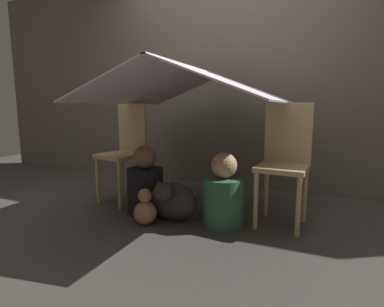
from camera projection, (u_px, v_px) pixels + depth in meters
The scene contains 10 objects.
ground_plane at pixel (185, 217), 2.51m from camera, with size 8.80×8.80×0.00m, color #47423D.
wall_back at pixel (228, 77), 3.39m from camera, with size 7.00×0.05×2.50m.
chair_left at pixel (126, 148), 2.91m from camera, with size 0.43×0.43×0.95m.
chair_right at pixel (285, 158), 2.32m from camera, with size 0.39×0.39×0.95m.
sheet_canopy at pixel (192, 85), 2.47m from camera, with size 1.50×1.48×0.30m.
person_front at pixel (145, 185), 2.59m from camera, with size 0.31×0.31×0.59m.
person_second at pixel (224, 195), 2.32m from camera, with size 0.32×0.32×0.57m.
dog at pixel (172, 200), 2.41m from camera, with size 0.41×0.36×0.37m.
floor_cushion at pixel (167, 200), 2.80m from camera, with size 0.43×0.35×0.10m.
plush_toy at pixel (145, 210), 2.35m from camera, with size 0.18×0.18×0.29m.
Camera 1 is at (1.00, -2.18, 0.91)m, focal length 28.00 mm.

